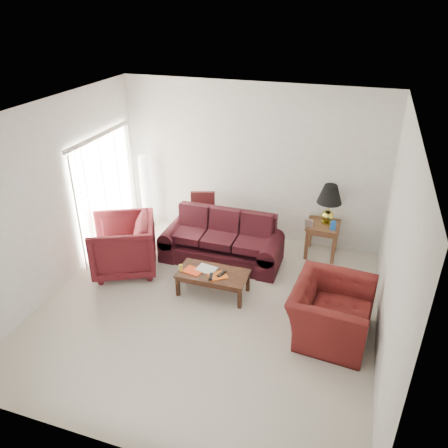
# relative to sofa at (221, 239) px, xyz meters

# --- Properties ---
(floor) EXTENTS (5.00, 5.00, 0.00)m
(floor) POSITION_rel_sofa_xyz_m (0.23, -1.38, -0.44)
(floor) COLOR #BFB3A3
(floor) RESTS_ON ground
(blinds) EXTENTS (0.10, 2.00, 2.16)m
(blinds) POSITION_rel_sofa_xyz_m (-2.19, -0.08, 0.64)
(blinds) COLOR silver
(blinds) RESTS_ON ground
(sofa) EXTENTS (2.15, 0.96, 0.87)m
(sofa) POSITION_rel_sofa_xyz_m (0.00, 0.00, 0.00)
(sofa) COLOR black
(sofa) RESTS_ON ground
(throw_pillow) EXTENTS (0.51, 0.35, 0.48)m
(throw_pillow) POSITION_rel_sofa_xyz_m (-0.63, 0.75, 0.28)
(throw_pillow) COLOR black
(throw_pillow) RESTS_ON sofa
(end_table) EXTENTS (0.64, 0.64, 0.64)m
(end_table) POSITION_rel_sofa_xyz_m (1.69, 0.77, -0.12)
(end_table) COLOR brown
(end_table) RESTS_ON ground
(table_lamp) EXTENTS (0.58, 0.58, 0.74)m
(table_lamp) POSITION_rel_sofa_xyz_m (1.74, 0.83, 0.57)
(table_lamp) COLOR gold
(table_lamp) RESTS_ON end_table
(clock) EXTENTS (0.15, 0.09, 0.14)m
(clock) POSITION_rel_sofa_xyz_m (1.45, 0.59, 0.27)
(clock) COLOR silver
(clock) RESTS_ON end_table
(blue_canister) EXTENTS (0.13, 0.13, 0.16)m
(blue_canister) POSITION_rel_sofa_xyz_m (1.87, 0.61, 0.28)
(blue_canister) COLOR #1B56B3
(blue_canister) RESTS_ON end_table
(picture_frame) EXTENTS (0.19, 0.21, 0.06)m
(picture_frame) POSITION_rel_sofa_xyz_m (1.50, 0.97, 0.29)
(picture_frame) COLOR silver
(picture_frame) RESTS_ON end_table
(floor_lamp) EXTENTS (0.29, 0.29, 1.54)m
(floor_lamp) POSITION_rel_sofa_xyz_m (-1.88, 0.82, 0.33)
(floor_lamp) COLOR silver
(floor_lamp) RESTS_ON ground
(armchair_left) EXTENTS (1.42, 1.40, 0.97)m
(armchair_left) POSITION_rel_sofa_xyz_m (-1.51, -0.81, 0.05)
(armchair_left) COLOR #491015
(armchair_left) RESTS_ON ground
(armchair_right) EXTENTS (1.16, 1.30, 0.79)m
(armchair_right) POSITION_rel_sofa_xyz_m (2.07, -1.38, -0.04)
(armchair_right) COLOR #471110
(armchair_right) RESTS_ON ground
(coffee_table) EXTENTS (1.17, 0.66, 0.39)m
(coffee_table) POSITION_rel_sofa_xyz_m (0.19, -0.98, -0.24)
(coffee_table) COLOR black
(coffee_table) RESTS_ON ground
(magazine_red) EXTENTS (0.33, 0.27, 0.02)m
(magazine_red) POSITION_rel_sofa_xyz_m (-0.12, -1.05, -0.03)
(magazine_red) COLOR red
(magazine_red) RESTS_ON coffee_table
(magazine_white) EXTENTS (0.34, 0.28, 0.02)m
(magazine_white) POSITION_rel_sofa_xyz_m (0.06, -0.93, -0.03)
(magazine_white) COLOR white
(magazine_white) RESTS_ON coffee_table
(magazine_orange) EXTENTS (0.37, 0.35, 0.02)m
(magazine_orange) POSITION_rel_sofa_xyz_m (0.29, -1.05, -0.03)
(magazine_orange) COLOR #C25316
(magazine_orange) RESTS_ON coffee_table
(remote_a) EXTENTS (0.10, 0.19, 0.02)m
(remote_a) POSITION_rel_sofa_xyz_m (0.21, -1.13, -0.01)
(remote_a) COLOR black
(remote_a) RESTS_ON coffee_table
(remote_b) EXTENTS (0.11, 0.19, 0.02)m
(remote_b) POSITION_rel_sofa_xyz_m (0.34, -1.01, -0.01)
(remote_b) COLOR black
(remote_b) RESTS_ON coffee_table
(yellow_glass) EXTENTS (0.08, 0.08, 0.11)m
(yellow_glass) POSITION_rel_sofa_xyz_m (-0.32, -1.09, 0.01)
(yellow_glass) COLOR yellow
(yellow_glass) RESTS_ON coffee_table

